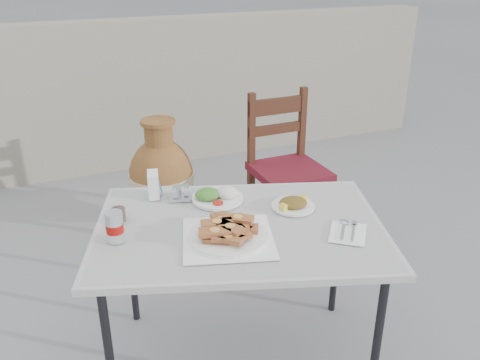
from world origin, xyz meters
name	(u,v)px	position (x,y,z in m)	size (l,w,h in m)	color
cafe_table	(240,235)	(0.15, 0.00, 0.64)	(1.33, 1.10, 0.69)	black
pide_plate	(228,231)	(0.07, -0.08, 0.72)	(0.42, 0.42, 0.07)	white
salad_rice_plate	(217,195)	(0.14, 0.24, 0.71)	(0.23, 0.23, 0.06)	white
salad_chopped_plate	(293,204)	(0.41, 0.05, 0.71)	(0.18, 0.18, 0.04)	white
soda_can	(115,227)	(-0.33, 0.06, 0.75)	(0.07, 0.07, 0.12)	silver
cola_glass	(118,211)	(-0.28, 0.22, 0.73)	(0.06, 0.06, 0.09)	white
napkin_holder	(153,185)	(-0.10, 0.38, 0.75)	(0.07, 0.10, 0.11)	white
condiment_caddy	(180,194)	(0.00, 0.31, 0.72)	(0.11, 0.10, 0.07)	silver
cutlery_napkin	(347,231)	(0.51, -0.22, 0.70)	(0.21, 0.22, 0.01)	white
chair	(286,167)	(0.84, 0.90, 0.48)	(0.41, 0.41, 0.93)	#36180E
terracotta_urn	(162,178)	(0.16, 1.34, 0.34)	(0.42, 0.42, 0.73)	brown
back_wall	(102,98)	(0.00, 2.50, 0.60)	(6.00, 0.25, 1.20)	gray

